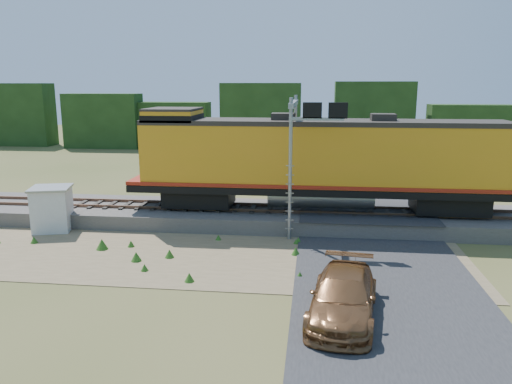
# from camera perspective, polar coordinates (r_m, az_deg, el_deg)

# --- Properties ---
(ground) EXTENTS (140.00, 140.00, 0.00)m
(ground) POSITION_cam_1_polar(r_m,az_deg,el_deg) (22.11, -4.55, -7.64)
(ground) COLOR #475123
(ground) RESTS_ON ground
(ballast) EXTENTS (70.00, 5.00, 0.80)m
(ballast) POSITION_cam_1_polar(r_m,az_deg,el_deg) (27.63, -2.16, -2.68)
(ballast) COLOR slate
(ballast) RESTS_ON ground
(rails) EXTENTS (70.00, 1.54, 0.16)m
(rails) POSITION_cam_1_polar(r_m,az_deg,el_deg) (27.51, -2.17, -1.71)
(rails) COLOR brown
(rails) RESTS_ON ballast
(dirt_shoulder) EXTENTS (26.00, 8.00, 0.03)m
(dirt_shoulder) POSITION_cam_1_polar(r_m,az_deg,el_deg) (23.01, -9.24, -6.92)
(dirt_shoulder) COLOR #8C7754
(dirt_shoulder) RESTS_ON ground
(road) EXTENTS (7.00, 66.00, 0.86)m
(road) POSITION_cam_1_polar(r_m,az_deg,el_deg) (22.57, 13.70, -7.31)
(road) COLOR #38383A
(road) RESTS_ON ground
(tree_line_north) EXTENTS (130.00, 3.00, 6.50)m
(tree_line_north) POSITION_cam_1_polar(r_m,az_deg,el_deg) (58.70, 2.64, 7.86)
(tree_line_north) COLOR #1C3513
(tree_line_north) RESTS_ON ground
(weed_clumps) EXTENTS (15.00, 6.20, 0.56)m
(weed_clumps) POSITION_cam_1_polar(r_m,az_deg,el_deg) (23.11, -13.11, -7.04)
(weed_clumps) COLOR #30651C
(weed_clumps) RESTS_ON ground
(locomotive) EXTENTS (20.51, 3.13, 5.29)m
(locomotive) POSITION_cam_1_polar(r_m,az_deg,el_deg) (26.67, 6.86, 3.66)
(locomotive) COLOR black
(locomotive) RESTS_ON rails
(shed) EXTENTS (2.41, 2.41, 2.32)m
(shed) POSITION_cam_1_polar(r_m,az_deg,el_deg) (27.99, -22.27, -1.77)
(shed) COLOR silver
(shed) RESTS_ON ground
(signal_gantry) EXTENTS (2.74, 6.20, 6.90)m
(signal_gantry) POSITION_cam_1_polar(r_m,az_deg,el_deg) (25.84, 5.01, 7.04)
(signal_gantry) COLOR gray
(signal_gantry) RESTS_ON ground
(car) EXTENTS (2.74, 5.31, 1.47)m
(car) POSITION_cam_1_polar(r_m,az_deg,el_deg) (16.81, 9.95, -11.68)
(car) COLOR brown
(car) RESTS_ON ground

